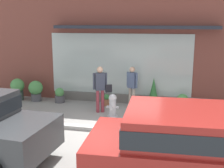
{
  "coord_description": "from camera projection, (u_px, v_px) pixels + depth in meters",
  "views": [
    {
      "loc": [
        1.58,
        -8.07,
        3.26
      ],
      "look_at": [
        -0.48,
        1.2,
        1.16
      ],
      "focal_mm": 45.82,
      "sensor_mm": 36.0,
      "label": 1
    }
  ],
  "objects": [
    {
      "name": "storefront",
      "position": [
        135.0,
        38.0,
        11.21
      ],
      "size": [
        14.0,
        0.81,
        5.3
      ],
      "color": "brown",
      "rests_on": "ground_plane"
    },
    {
      "name": "pedestrian_passerby",
      "position": [
        132.0,
        84.0,
        10.76
      ],
      "size": [
        0.44,
        0.32,
        1.59
      ],
      "rotation": [
        0.0,
        0.0,
        2.67
      ],
      "color": "#9E9384",
      "rests_on": "ground_plane"
    },
    {
      "name": "potted_plant_trailing_edge",
      "position": [
        182.0,
        102.0,
        10.59
      ],
      "size": [
        0.45,
        0.45,
        0.62
      ],
      "color": "#B7B2A3",
      "rests_on": "ground_plane"
    },
    {
      "name": "potted_plant_low_front",
      "position": [
        36.0,
        90.0,
        11.8
      ],
      "size": [
        0.58,
        0.58,
        0.85
      ],
      "color": "#4C4C51",
      "rests_on": "ground_plane"
    },
    {
      "name": "pedestrian_with_handbag",
      "position": [
        101.0,
        86.0,
        10.22
      ],
      "size": [
        0.66,
        0.35,
        1.68
      ],
      "rotation": [
        0.0,
        0.0,
        0.39
      ],
      "color": "#8E333D",
      "rests_on": "ground_plane"
    },
    {
      "name": "potted_plant_corner_tall",
      "position": [
        18.0,
        88.0,
        11.95
      ],
      "size": [
        0.57,
        0.57,
        0.91
      ],
      "color": "#33473D",
      "rests_on": "ground_plane"
    },
    {
      "name": "parked_car_red",
      "position": [
        195.0,
        148.0,
        5.36
      ],
      "size": [
        4.28,
        2.26,
        1.66
      ],
      "rotation": [
        0.0,
        0.0,
        0.05
      ],
      "color": "maroon",
      "rests_on": "ground_plane"
    },
    {
      "name": "ground_plane",
      "position": [
        119.0,
        130.0,
        8.73
      ],
      "size": [
        60.0,
        60.0,
        0.0
      ],
      "primitive_type": "plane",
      "color": "gray"
    },
    {
      "name": "fire_hydrant",
      "position": [
        113.0,
        106.0,
        9.79
      ],
      "size": [
        0.42,
        0.39,
        0.82
      ],
      "color": "#B2B2B7",
      "rests_on": "ground_plane"
    },
    {
      "name": "curb_strip",
      "position": [
        117.0,
        130.0,
        8.52
      ],
      "size": [
        14.0,
        0.24,
        0.12
      ],
      "primitive_type": "cube",
      "color": "#B2B2AD",
      "rests_on": "ground_plane"
    },
    {
      "name": "potted_plant_window_right",
      "position": [
        60.0,
        95.0,
        11.62
      ],
      "size": [
        0.39,
        0.39,
        0.6
      ],
      "color": "#4C4C51",
      "rests_on": "ground_plane"
    },
    {
      "name": "potted_plant_window_left",
      "position": [
        153.0,
        93.0,
        11.01
      ],
      "size": [
        0.4,
        0.4,
        1.14
      ],
      "color": "#33473D",
      "rests_on": "ground_plane"
    },
    {
      "name": "potted_plant_near_hydrant",
      "position": [
        106.0,
        100.0,
        11.18
      ],
      "size": [
        0.24,
        0.24,
        0.46
      ],
      "color": "#9E6042",
      "rests_on": "ground_plane"
    }
  ]
}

